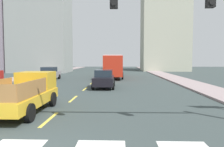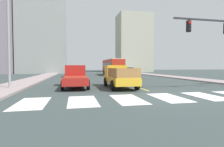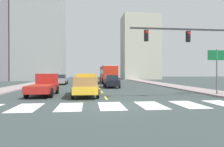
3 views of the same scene
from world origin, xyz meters
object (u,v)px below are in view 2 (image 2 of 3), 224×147
Objects in this scene: sedan_far at (125,73)px; streetlight_left at (11,27)px; pickup_dark at (75,77)px; sedan_near_left at (71,72)px; city_bus at (112,66)px; pickup_stakebed at (119,77)px.

streetlight_left is (-12.14, -8.66, 4.11)m from sedan_far.
pickup_dark is 16.18m from sedan_near_left.
pickup_dark is 21.58m from city_bus.
city_bus is (7.75, 20.12, 1.03)m from pickup_dark.
sedan_near_left is at bearing -154.73° from city_bus.
pickup_stakebed is 1.00× the size of pickup_dark.
streetlight_left is (-8.79, 0.58, 4.03)m from pickup_stakebed.
city_bus reaches higher than sedan_far.
sedan_far is at bearing -92.95° from city_bus.
city_bus is at bearing 88.87° from sedan_far.
streetlight_left reaches higher than city_bus.
city_bus is at bearing 24.85° from sedan_near_left.
sedan_near_left is (-0.70, 16.17, -0.06)m from pickup_dark.
pickup_stakebed is 17.67m from sedan_near_left.
streetlight_left is at bearing -121.80° from city_bus.
pickup_dark is at bearing -128.49° from sedan_far.
pickup_dark is 0.48× the size of city_bus.
sedan_far is at bearing 49.50° from pickup_dark.
pickup_dark is at bearing 168.07° from pickup_stakebed.
pickup_stakebed is 0.58× the size of streetlight_left.
sedan_near_left is at bearing 92.50° from pickup_dark.
pickup_dark is 1.18× the size of sedan_near_left.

